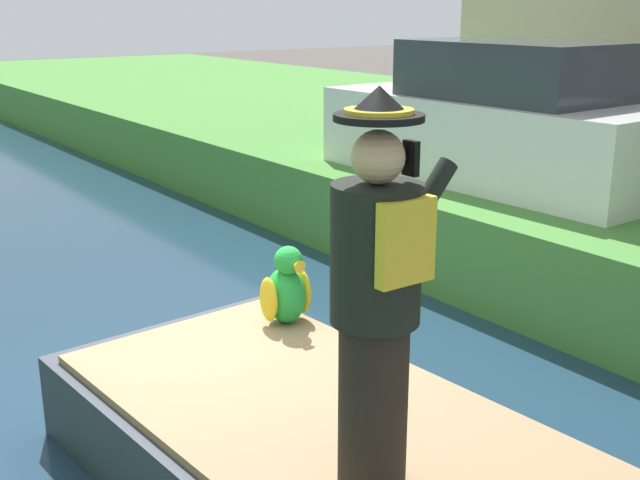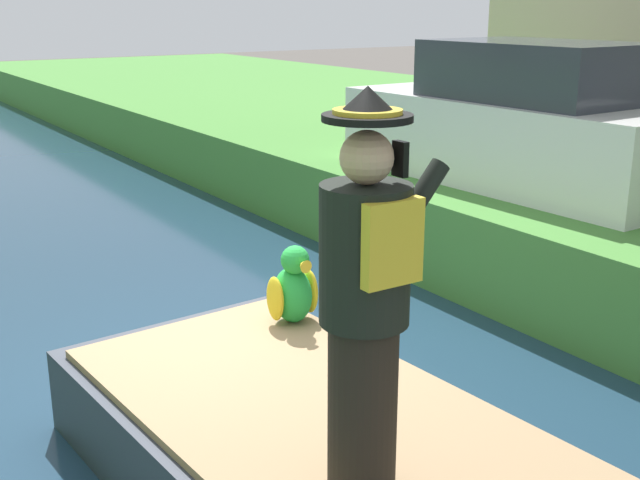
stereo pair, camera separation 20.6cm
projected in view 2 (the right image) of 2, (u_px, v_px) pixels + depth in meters
ground_plane at (205, 409)px, 5.90m from camera, size 80.00×80.00×0.00m
canal_water at (205, 403)px, 5.89m from camera, size 5.72×48.00×0.10m
person_pirate at (366, 300)px, 3.50m from camera, size 0.61×0.42×1.85m
parrot_plush at (293, 289)px, 5.61m from camera, size 0.36×0.35×0.57m
parked_car_white at (521, 124)px, 8.65m from camera, size 1.84×4.06×1.50m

